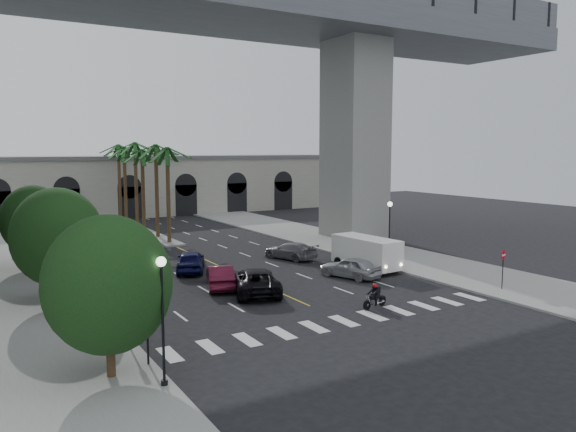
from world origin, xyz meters
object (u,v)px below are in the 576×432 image
object	(u,v)px
lamp_post_right	(389,228)
motorcycle_rider	(375,297)
car_c	(255,281)
lamp_post_left_far	(69,238)
car_d	(290,251)
car_e	(191,261)
cargo_van	(367,252)
traffic_signal_far	(123,291)
traffic_signal_near	(147,311)
pedestrian_a	(107,324)
pedestrian_b	(82,309)
do_not_enter_sign	(503,261)
car_b	(220,276)
car_a	(350,267)
lamp_post_left_near	(162,310)

from	to	relation	value
lamp_post_right	motorcycle_rider	distance (m)	11.95
lamp_post_right	car_c	distance (m)	13.22
lamp_post_left_far	car_d	world-z (taller)	lamp_post_left_far
car_e	cargo_van	size ratio (longest dim) A/B	0.82
cargo_van	traffic_signal_far	bearing A→B (deg)	-164.94
motorcycle_rider	lamp_post_right	bearing A→B (deg)	32.42
car_e	traffic_signal_near	bearing A→B (deg)	87.79
pedestrian_a	pedestrian_b	world-z (taller)	pedestrian_a
lamp_post_left_far	pedestrian_b	world-z (taller)	lamp_post_left_far
do_not_enter_sign	car_b	bearing A→B (deg)	130.92
traffic_signal_far	cargo_van	bearing A→B (deg)	18.38
lamp_post_right	traffic_signal_near	xyz separation A→B (m)	(-22.70, -10.50, -0.71)
traffic_signal_near	cargo_van	bearing A→B (deg)	27.71
car_b	pedestrian_b	size ratio (longest dim) A/B	3.18
car_c	pedestrian_a	size ratio (longest dim) A/B	3.37
lamp_post_left_far	traffic_signal_near	size ratio (longest dim) A/B	1.47
car_b	car_d	distance (m)	11.27
pedestrian_a	do_not_enter_sign	distance (m)	25.35
traffic_signal_near	car_c	distance (m)	13.32
motorcycle_rider	car_e	xyz separation A→B (m)	(-5.99, 15.02, 0.18)
car_c	pedestrian_a	distance (m)	11.86
lamp_post_right	pedestrian_b	distance (m)	24.36
car_a	pedestrian_a	bearing A→B (deg)	-3.13
car_a	do_not_enter_sign	distance (m)	10.59
traffic_signal_far	cargo_van	world-z (taller)	traffic_signal_far
car_c	car_e	size ratio (longest dim) A/B	1.21
motorcycle_rider	car_b	distance (m)	11.02
lamp_post_left_near	pedestrian_b	size ratio (longest dim) A/B	3.50
pedestrian_b	lamp_post_right	bearing A→B (deg)	20.65
lamp_post_left_far	traffic_signal_far	xyz separation A→B (m)	(0.10, -14.50, -0.71)
car_e	do_not_enter_sign	xyz separation A→B (m)	(15.80, -16.31, 1.19)
traffic_signal_near	do_not_enter_sign	xyz separation A→B (m)	(24.30, 0.90, -0.47)
motorcycle_rider	car_e	size ratio (longest dim) A/B	0.41
car_e	traffic_signal_far	bearing A→B (deg)	81.32
car_c	do_not_enter_sign	xyz separation A→B (m)	(14.50, -7.96, 1.20)
car_a	car_e	distance (m)	12.34
traffic_signal_near	do_not_enter_sign	size ratio (longest dim) A/B	1.30
traffic_signal_near	pedestrian_a	world-z (taller)	traffic_signal_near
car_d	pedestrian_b	distance (m)	21.68
motorcycle_rider	lamp_post_left_near	bearing A→B (deg)	-175.18
do_not_enter_sign	car_e	bearing A→B (deg)	118.44
lamp_post_left_near	traffic_signal_near	distance (m)	2.60
motorcycle_rider	do_not_enter_sign	distance (m)	9.98
traffic_signal_near	pedestrian_b	distance (m)	7.77
car_a	car_e	size ratio (longest dim) A/B	0.92
lamp_post_right	do_not_enter_sign	world-z (taller)	lamp_post_right
car_a	car_c	xyz separation A→B (m)	(-8.19, -0.45, 0.06)
traffic_signal_near	car_c	bearing A→B (deg)	42.12
do_not_enter_sign	lamp_post_left_near	bearing A→B (deg)	172.29
do_not_enter_sign	lamp_post_left_far	bearing A→B (deg)	128.56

